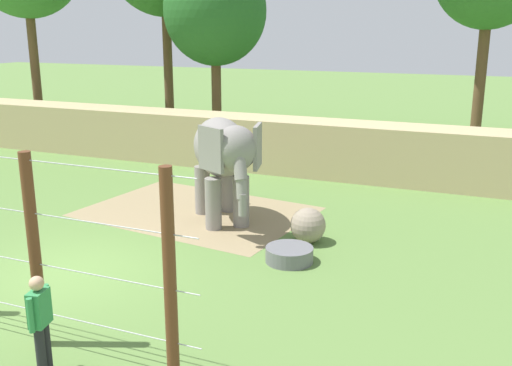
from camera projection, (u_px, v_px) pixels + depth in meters
The scene contains 8 objects.
ground_plane at pixel (70, 273), 12.85m from camera, with size 120.00×120.00×0.00m, color #5B7F3D.
dirt_patch at pixel (197, 212), 17.08m from camera, with size 6.27×4.47×0.01m, color #937F5B.
embankment_wall at pixel (257, 143), 22.12m from camera, with size 36.00×1.80×1.96m, color tan.
elephant at pixel (223, 154), 15.64m from camera, with size 3.12×3.42×2.92m.
enrichment_ball at pixel (308, 225), 14.56m from camera, with size 0.89×0.89×0.89m, color gray.
zookeeper at pixel (41, 322), 8.82m from camera, with size 0.30×0.58×1.67m.
water_tub at pixel (289, 254), 13.41m from camera, with size 1.10×1.10×0.35m.
tree_left_of_centre at pixel (215, 12), 25.70m from camera, with size 4.54×4.54×8.28m.
Camera 1 is at (8.39, -9.38, 5.24)m, focal length 41.05 mm.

